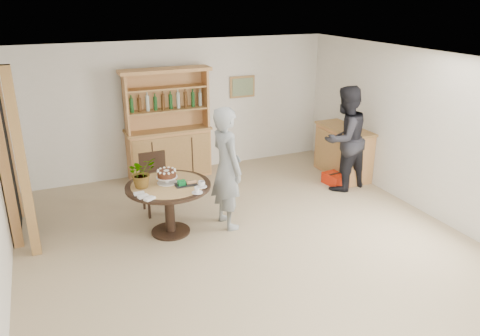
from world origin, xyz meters
name	(u,v)px	position (x,y,z in m)	size (l,w,h in m)	color
ground	(257,254)	(0.00, 0.00, 0.00)	(7.00, 7.00, 0.00)	tan
room_shell	(259,129)	(0.00, 0.01, 1.74)	(6.04, 7.04, 2.52)	white
doorway	(6,160)	(-2.93, 2.00, 1.11)	(0.13, 1.10, 2.18)	black
pine_post	(22,166)	(-2.70, 1.20, 1.25)	(0.12, 0.12, 2.50)	#B27A4B
hutch	(168,141)	(-0.30, 3.24, 0.69)	(1.62, 0.54, 2.04)	tan
sideboard	(343,151)	(2.74, 2.00, 0.47)	(0.54, 1.26, 0.94)	tan
dining_table	(169,194)	(-0.89, 1.06, 0.60)	(1.20, 1.20, 0.76)	black
dining_chair	(155,179)	(-0.89, 1.89, 0.54)	(0.42, 0.42, 0.95)	black
birthday_cake	(167,175)	(-0.89, 1.11, 0.88)	(0.30, 0.30, 0.20)	white
flower_vase	(141,173)	(-1.24, 1.11, 0.97)	(0.38, 0.33, 0.42)	#3F7233
gift_tray	(185,183)	(-0.68, 0.94, 0.79)	(0.30, 0.20, 0.08)	black
coffee_cup_a	(201,184)	(-0.49, 0.78, 0.80)	(0.15, 0.15, 0.09)	silver
coffee_cup_b	(197,190)	(-0.61, 0.61, 0.79)	(0.15, 0.15, 0.08)	silver
napkins	(144,196)	(-1.30, 0.75, 0.77)	(0.24, 0.33, 0.03)	white
teen_boy	(227,168)	(-0.04, 0.96, 0.91)	(0.66, 0.43, 1.82)	gray
adult_person	(345,139)	(2.36, 1.47, 0.92)	(0.89, 0.70, 1.84)	black
red_suitcase	(341,177)	(2.50, 1.68, 0.10)	(0.65, 0.48, 0.21)	red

